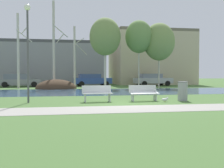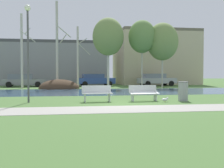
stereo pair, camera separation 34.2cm
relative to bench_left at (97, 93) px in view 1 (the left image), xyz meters
The scene contains 20 objects.
ground_plane 8.98m from the bench_left, 81.72° to the left, with size 120.00×120.00×0.00m, color #476B33.
paved_path_strip 3.47m from the bench_left, 67.96° to the right, with size 60.00×2.30×0.01m, color #9E998E.
river_band 8.33m from the bench_left, 81.07° to the left, with size 80.00×8.49×0.01m, color #33516B.
soil_mound 13.82m from the bench_left, 100.81° to the left, with size 4.13×3.54×1.90m, color #423021.
bench_left is the anchor object (origin of this frame).
bench_right 2.57m from the bench_left, ahead, with size 1.63×0.67×0.87m.
trash_bin 4.75m from the bench_left, ahead, with size 0.55×0.55×1.07m.
seagull 3.64m from the bench_left, 10.12° to the right, with size 0.42×0.15×0.25m.
streetlamp 4.61m from the bench_left, behind, with size 0.32×0.32×5.05m.
birch_far_left 16.28m from the bench_left, 113.63° to the left, with size 1.55×2.32×7.68m.
birch_left 15.54m from the bench_left, 100.82° to the left, with size 1.63×2.51×9.13m.
birch_center_left 15.56m from the bench_left, 92.36° to the left, with size 1.48×2.40×6.65m.
birch_center 15.10m from the bench_left, 79.87° to the left, with size 3.31×3.31×7.42m.
birch_center_right 16.40m from the bench_left, 66.32° to the left, with size 2.96×2.96×7.32m.
birch_right 17.36m from the bench_left, 59.08° to the left, with size 3.45×3.45×7.12m.
parked_van_nearest_grey 19.06m from the bench_left, 111.18° to the left, with size 4.84×2.33×1.49m.
parked_sedan_second_blue 18.48m from the bench_left, 85.31° to the left, with size 4.65×2.37×1.49m.
parked_hatch_third_silver 20.38m from the bench_left, 63.39° to the left, with size 4.84×2.42×1.52m.
building_grey_warehouse 25.61m from the bench_left, 102.21° to the left, with size 17.71×6.66×5.98m.
building_beige_block 27.64m from the bench_left, 66.42° to the left, with size 11.02×9.86×7.71m.
Camera 1 is at (-2.96, -13.11, 1.48)m, focal length 43.16 mm.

